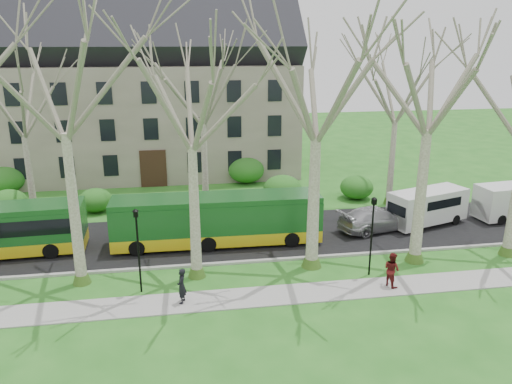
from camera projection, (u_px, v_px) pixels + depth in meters
ground at (256, 274)px, 26.91m from camera, size 120.00×120.00×0.00m
sidewalk at (264, 296)px, 24.54m from camera, size 70.00×2.00×0.06m
road at (243, 236)px, 32.09m from camera, size 80.00×8.00×0.06m
curb at (252, 261)px, 28.30m from camera, size 80.00×0.25×0.14m
building at (152, 85)px, 46.30m from camera, size 26.50×12.20×16.00m
tree_row_verge at (255, 146)px, 25.14m from camera, size 49.00×7.00×14.00m
tree_row_far at (213, 130)px, 35.34m from camera, size 33.00×7.00×12.00m
lamp_row at (259, 237)px, 25.21m from camera, size 36.22×0.22×4.30m
hedges at (169, 188)px, 39.13m from camera, size 30.60×8.60×2.00m
bus_follow at (217, 219)px, 30.42m from camera, size 12.63×2.85×3.15m
sedan at (377, 219)px, 32.84m from camera, size 5.74×3.48×1.56m
van_a at (427, 208)px, 33.66m from camera, size 5.87×3.62×2.41m
pedestrian_a at (182, 286)px, 23.66m from camera, size 0.59×0.73×1.75m
pedestrian_b at (392, 269)px, 25.29m from camera, size 0.97×1.08×1.81m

